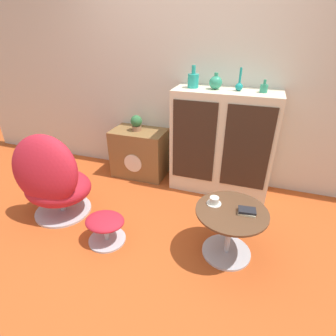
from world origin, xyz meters
TOP-DOWN VIEW (x-y plane):
  - ground_plane at (0.00, 0.00)m, footprint 12.00×12.00m
  - wall_back at (0.00, 1.47)m, footprint 6.40×0.06m
  - sideboard at (0.50, 1.22)m, footprint 1.12×0.45m
  - tv_console at (-0.55, 1.22)m, footprint 0.68×0.44m
  - egg_chair at (-0.99, 0.12)m, footprint 0.74×0.69m
  - ottoman at (-0.32, -0.05)m, footprint 0.36×0.34m
  - coffee_table at (0.75, 0.16)m, footprint 0.58×0.58m
  - vase_leftmost at (0.13, 1.22)m, footprint 0.12×0.12m
  - vase_inner_left at (0.37, 1.22)m, footprint 0.13×0.13m
  - vase_inner_right at (0.61, 1.22)m, footprint 0.08×0.08m
  - vase_rightmost at (0.85, 1.22)m, footprint 0.08×0.08m
  - potted_plant at (-0.57, 1.22)m, footprint 0.14×0.14m
  - teacup at (0.60, 0.21)m, footprint 0.12×0.12m
  - book_stack at (0.87, 0.16)m, footprint 0.14×0.11m

SIDE VIEW (x-z plane):
  - ground_plane at x=0.00m, z-range 0.00..0.00m
  - ottoman at x=-0.32m, z-range 0.05..0.32m
  - coffee_table at x=0.75m, z-range 0.05..0.52m
  - tv_console at x=-0.55m, z-range 0.00..0.62m
  - egg_chair at x=-0.99m, z-range -0.04..0.90m
  - book_stack at x=0.87m, z-range 0.46..0.50m
  - teacup at x=0.60m, z-range 0.46..0.52m
  - sideboard at x=0.50m, z-range 0.00..1.19m
  - potted_plant at x=-0.57m, z-range 0.62..0.82m
  - vase_rightmost at x=0.85m, z-range 1.17..1.29m
  - vase_inner_right at x=0.61m, z-range 1.13..1.35m
  - vase_inner_left at x=0.37m, z-range 1.17..1.34m
  - vase_leftmost at x=0.13m, z-range 1.15..1.38m
  - wall_back at x=0.00m, z-range 0.00..2.60m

